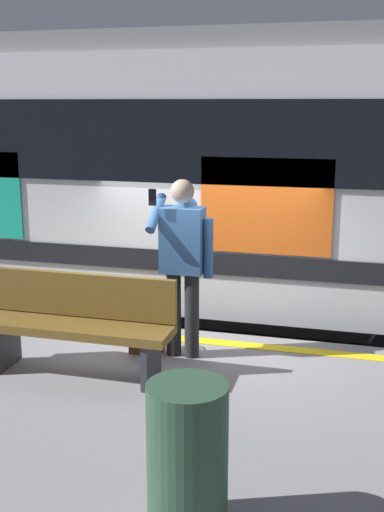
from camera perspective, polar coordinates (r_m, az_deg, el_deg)
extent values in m
plane|color=#3D3D3F|center=(7.35, 0.48, -13.72)|extent=(23.87, 23.87, 0.00)
cube|color=gray|center=(5.23, -6.24, -20.00)|extent=(14.27, 4.56, 0.96)
cube|color=yellow|center=(6.69, -0.16, -7.47)|extent=(13.99, 0.16, 0.01)
cube|color=slate|center=(8.41, 2.64, -9.49)|extent=(18.55, 0.08, 0.16)
cube|color=slate|center=(9.72, 4.49, -6.27)|extent=(18.55, 0.08, 0.16)
cube|color=silver|center=(8.80, -3.67, 7.42)|extent=(10.36, 3.07, 2.97)
cube|color=gray|center=(8.77, -3.84, 17.89)|extent=(10.16, 2.83, 0.24)
cube|color=black|center=(7.31, -7.69, 10.17)|extent=(9.85, 0.03, 0.90)
cube|color=black|center=(7.50, -7.37, -0.06)|extent=(9.85, 0.03, 0.24)
cube|color=#D85919|center=(6.88, 6.58, 4.41)|extent=(1.42, 0.02, 1.03)
cylinder|color=#262628|center=(6.14, -0.02, -5.30)|extent=(0.14, 0.14, 0.84)
cylinder|color=#262628|center=(6.19, -1.63, -5.15)|extent=(0.14, 0.14, 0.84)
cube|color=#2D517F|center=(5.97, -0.85, 1.42)|extent=(0.40, 0.24, 0.62)
sphere|color=#2D517F|center=(6.07, -0.44, 4.41)|extent=(0.20, 0.20, 0.20)
sphere|color=beige|center=(5.89, -0.87, 5.80)|extent=(0.22, 0.22, 0.22)
cylinder|color=#2D517F|center=(5.92, 1.48, 0.70)|extent=(0.09, 0.09, 0.56)
cylinder|color=#2D517F|center=(5.91, -3.22, 3.85)|extent=(0.09, 0.42, 0.33)
cube|color=black|center=(5.80, -3.55, 5.25)|extent=(0.07, 0.02, 0.15)
cube|color=#59331E|center=(6.34, -4.05, -7.24)|extent=(0.32, 0.20, 0.31)
torus|color=#59331E|center=(6.27, -4.08, -5.40)|extent=(0.29, 0.29, 0.02)
cube|color=brown|center=(5.82, -10.34, -6.31)|extent=(1.76, 0.44, 0.08)
cube|color=brown|center=(5.90, -9.66, -3.43)|extent=(1.76, 0.06, 0.40)
cube|color=#333338|center=(5.64, -3.68, -9.18)|extent=(0.06, 0.40, 0.45)
cube|color=#333338|center=(6.22, -16.19, -7.53)|extent=(0.06, 0.40, 0.45)
cylinder|color=#2D4C38|center=(3.78, -0.42, -17.58)|extent=(0.46, 0.46, 0.89)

